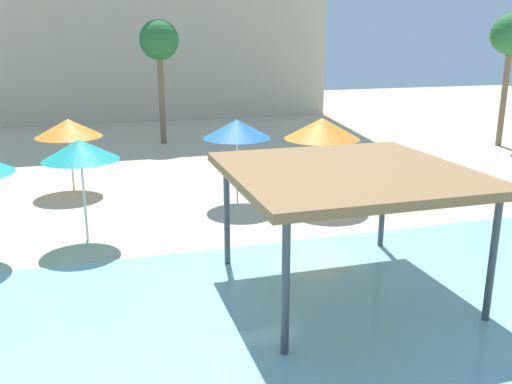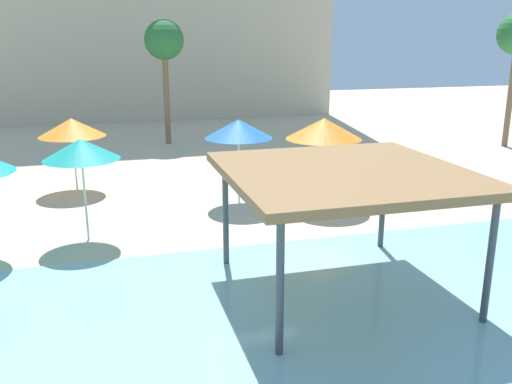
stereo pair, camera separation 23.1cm
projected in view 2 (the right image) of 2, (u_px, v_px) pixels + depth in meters
ground_plane at (264, 270)px, 12.85m from camera, size 80.00×80.00×0.00m
shade_pavilion at (345, 176)px, 11.12m from camera, size 4.74×4.74×2.66m
beach_umbrella_orange_0 at (72, 127)px, 18.85m from camera, size 2.24×2.24×2.53m
beach_umbrella_orange_3 at (324, 129)px, 17.28m from camera, size 2.38×2.38×2.76m
beach_umbrella_teal_4 at (81, 149)px, 14.10m from camera, size 1.95×1.95×2.71m
beach_umbrella_blue_5 at (239, 129)px, 17.36m from camera, size 2.13×2.13×2.71m
lounge_chair_1 at (436, 173)px, 20.54m from camera, size 1.24×1.99×0.74m
lounge_chair_2 at (276, 174)px, 20.35m from camera, size 0.96×1.98×0.74m
palm_tree_0 at (164, 43)px, 26.58m from camera, size 1.90×1.90×5.99m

